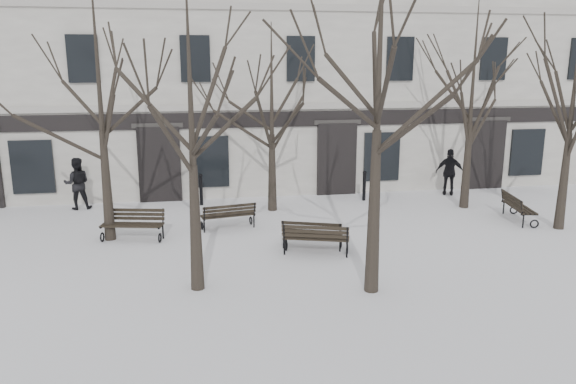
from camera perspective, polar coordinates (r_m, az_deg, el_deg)
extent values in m
plane|color=white|center=(14.94, -0.56, -7.75)|extent=(100.00, 100.00, 0.00)
cube|color=beige|center=(26.86, -5.14, 13.52)|extent=(40.00, 10.00, 11.00)
cube|color=#A6A199|center=(21.92, -3.94, 8.64)|extent=(40.00, 0.12, 0.25)
cube|color=#A6A199|center=(21.94, -4.10, 18.32)|extent=(40.00, 0.12, 0.25)
cube|color=black|center=(21.96, -3.92, 7.34)|extent=(40.00, 0.10, 0.60)
cube|color=black|center=(22.83, -24.53, 2.34)|extent=(1.50, 0.14, 2.00)
cube|color=black|center=(22.10, -12.92, 2.75)|extent=(1.60, 0.22, 2.90)
cube|color=#2D2B28|center=(21.84, -13.13, 6.60)|extent=(1.90, 0.08, 0.18)
cube|color=black|center=(22.07, -7.99, 3.07)|extent=(1.50, 0.14, 2.00)
cube|color=black|center=(22.79, 4.96, 3.34)|extent=(1.60, 0.22, 2.90)
cube|color=#2D2B28|center=(22.54, 5.06, 7.09)|extent=(1.90, 0.08, 0.18)
cube|color=black|center=(23.34, 9.48, 3.57)|extent=(1.50, 0.14, 2.00)
cube|color=black|center=(25.21, 19.43, 3.60)|extent=(1.60, 0.22, 2.90)
cube|color=#2D2B28|center=(24.99, 19.74, 6.97)|extent=(1.90, 0.08, 0.18)
cube|color=black|center=(26.19, 23.08, 3.73)|extent=(1.50, 0.14, 2.00)
cube|color=black|center=(22.05, -20.11, 12.60)|extent=(1.10, 0.14, 1.70)
cube|color=black|center=(21.72, -9.41, 13.21)|extent=(1.10, 0.14, 1.70)
cube|color=black|center=(22.12, 1.29, 13.38)|extent=(1.10, 0.14, 1.70)
cube|color=black|center=(23.22, 11.29, 13.13)|extent=(1.10, 0.14, 1.70)
cube|color=black|center=(24.92, 20.13, 12.58)|extent=(1.10, 0.14, 1.70)
cone|color=black|center=(13.36, -9.37, -3.68)|extent=(0.34, 0.34, 3.01)
cone|color=black|center=(13.08, 8.72, -2.14)|extent=(0.34, 0.34, 3.83)
cone|color=black|center=(20.01, 26.21, 0.93)|extent=(0.34, 0.34, 3.11)
cone|color=black|center=(17.66, -17.94, 0.55)|extent=(0.34, 0.34, 3.33)
cone|color=black|center=(20.24, -1.62, 1.96)|extent=(0.34, 0.34, 2.78)
cone|color=black|center=(21.62, 17.70, 2.57)|extent=(0.34, 0.34, 3.16)
torus|color=black|center=(16.09, 6.04, -5.72)|extent=(0.14, 0.30, 0.30)
cylinder|color=black|center=(15.71, 6.00, -5.85)|extent=(0.05, 0.05, 0.46)
cube|color=black|center=(15.81, 6.05, -4.84)|extent=(0.22, 0.56, 0.05)
torus|color=black|center=(16.22, -0.18, -5.48)|extent=(0.14, 0.30, 0.30)
cylinder|color=black|center=(15.85, -0.36, -5.61)|extent=(0.05, 0.05, 0.46)
cube|color=black|center=(15.95, -0.27, -4.60)|extent=(0.22, 0.56, 0.05)
cube|color=black|center=(16.06, 2.94, -4.41)|extent=(1.80, 0.64, 0.04)
cube|color=black|center=(15.93, 2.90, -4.57)|extent=(1.80, 0.64, 0.04)
cube|color=black|center=(15.79, 2.86, -4.73)|extent=(1.80, 0.64, 0.04)
cube|color=black|center=(15.65, 2.81, -4.89)|extent=(1.80, 0.64, 0.04)
cube|color=black|center=(15.57, 2.80, -4.47)|extent=(1.78, 0.59, 0.09)
cube|color=black|center=(15.51, 2.80, -4.06)|extent=(1.78, 0.59, 0.09)
cube|color=black|center=(15.46, 2.80, -3.64)|extent=(1.78, 0.59, 0.09)
cylinder|color=black|center=(15.49, 6.03, -4.42)|extent=(0.08, 0.15, 0.51)
cylinder|color=black|center=(15.63, -0.41, -4.18)|extent=(0.08, 0.15, 0.51)
torus|color=black|center=(16.54, 5.41, -5.20)|extent=(0.14, 0.28, 0.28)
cylinder|color=black|center=(16.18, 5.31, -5.31)|extent=(0.05, 0.05, 0.44)
cube|color=black|center=(16.28, 5.38, -4.39)|extent=(0.23, 0.52, 0.05)
torus|color=black|center=(16.74, -0.23, -4.91)|extent=(0.14, 0.28, 0.28)
cylinder|color=black|center=(16.39, -0.45, -5.01)|extent=(0.05, 0.05, 0.44)
cube|color=black|center=(16.49, -0.34, -4.10)|extent=(0.23, 0.52, 0.05)
cube|color=black|center=(16.56, 2.60, -3.97)|extent=(1.67, 0.67, 0.03)
cube|color=black|center=(16.43, 2.54, -4.11)|extent=(1.67, 0.67, 0.03)
cube|color=black|center=(16.30, 2.47, -4.25)|extent=(1.67, 0.67, 0.03)
cube|color=black|center=(16.17, 2.41, -4.39)|extent=(1.67, 0.67, 0.03)
cube|color=black|center=(16.10, 2.40, -4.00)|extent=(1.65, 0.62, 0.09)
cube|color=black|center=(16.05, 2.39, -3.63)|extent=(1.65, 0.62, 0.09)
cube|color=black|center=(15.99, 2.38, -3.25)|extent=(1.65, 0.62, 0.09)
cylinder|color=black|center=(15.98, 5.32, -4.00)|extent=(0.08, 0.14, 0.48)
cylinder|color=black|center=(16.19, -0.50, -3.71)|extent=(0.08, 0.14, 0.48)
torus|color=black|center=(17.89, -18.35, -4.37)|extent=(0.11, 0.30, 0.30)
cylinder|color=black|center=(18.20, -17.97, -3.75)|extent=(0.05, 0.05, 0.47)
cube|color=black|center=(17.97, -18.22, -3.21)|extent=(0.17, 0.57, 0.05)
torus|color=black|center=(17.35, -12.89, -4.56)|extent=(0.11, 0.30, 0.30)
cylinder|color=black|center=(17.67, -12.59, -3.92)|extent=(0.05, 0.05, 0.47)
cube|color=black|center=(17.43, -12.78, -3.37)|extent=(0.17, 0.57, 0.05)
cube|color=black|center=(17.46, -15.77, -3.44)|extent=(1.84, 0.48, 0.04)
cube|color=black|center=(17.59, -15.63, -3.31)|extent=(1.84, 0.48, 0.04)
cube|color=black|center=(17.73, -15.49, -3.17)|extent=(1.84, 0.48, 0.04)
cube|color=black|center=(17.86, -15.35, -3.04)|extent=(1.84, 0.48, 0.04)
cube|color=black|center=(17.86, -15.33, -2.59)|extent=(1.83, 0.43, 0.09)
cube|color=black|center=(17.85, -15.34, -2.19)|extent=(1.83, 0.43, 0.09)
cube|color=black|center=(17.84, -15.34, -1.78)|extent=(1.83, 0.43, 0.09)
cylinder|color=black|center=(18.15, -17.98, -2.35)|extent=(0.07, 0.15, 0.52)
cylinder|color=black|center=(17.62, -12.59, -2.48)|extent=(0.07, 0.15, 0.52)
torus|color=black|center=(18.77, -3.80, -2.92)|extent=(0.10, 0.29, 0.28)
cylinder|color=black|center=(18.42, -3.49, -2.95)|extent=(0.05, 0.05, 0.44)
cube|color=black|center=(18.52, -3.66, -2.16)|extent=(0.15, 0.53, 0.05)
torus|color=black|center=(18.38, -8.73, -3.39)|extent=(0.10, 0.29, 0.28)
cylinder|color=black|center=(18.03, -8.51, -3.44)|extent=(0.05, 0.05, 0.44)
cube|color=black|center=(18.13, -8.65, -2.63)|extent=(0.15, 0.53, 0.05)
cube|color=black|center=(18.51, -6.29, -2.17)|extent=(1.73, 0.42, 0.03)
cube|color=black|center=(18.38, -6.19, -2.28)|extent=(1.73, 0.42, 0.03)
cube|color=black|center=(18.25, -6.08, -2.39)|extent=(1.73, 0.42, 0.03)
cube|color=black|center=(18.12, -5.97, -2.49)|extent=(1.73, 0.42, 0.03)
cube|color=black|center=(18.05, -5.95, -2.14)|extent=(1.72, 0.36, 0.09)
cube|color=black|center=(18.00, -5.94, -1.80)|extent=(1.72, 0.36, 0.09)
cube|color=black|center=(17.96, -5.93, -1.46)|extent=(1.72, 0.36, 0.09)
cylinder|color=black|center=(18.24, -3.43, -1.77)|extent=(0.06, 0.14, 0.48)
cylinder|color=black|center=(17.84, -8.50, -2.24)|extent=(0.06, 0.14, 0.48)
torus|color=black|center=(20.02, 23.74, -2.98)|extent=(0.30, 0.10, 0.30)
cylinder|color=black|center=(19.85, 22.78, -2.76)|extent=(0.05, 0.05, 0.46)
cube|color=black|center=(19.86, 23.33, -2.11)|extent=(0.56, 0.15, 0.05)
torus|color=black|center=(21.57, 21.96, -1.70)|extent=(0.30, 0.10, 0.30)
cylinder|color=black|center=(21.42, 21.06, -1.49)|extent=(0.05, 0.05, 0.46)
cube|color=black|center=(21.43, 21.57, -0.89)|extent=(0.56, 0.15, 0.05)
cube|color=black|center=(20.72, 23.00, -1.42)|extent=(0.42, 1.83, 0.04)
cube|color=black|center=(20.67, 22.64, -1.42)|extent=(0.42, 1.83, 0.04)
cube|color=black|center=(20.61, 22.27, -1.42)|extent=(0.42, 1.83, 0.04)
cube|color=black|center=(20.56, 21.89, -1.43)|extent=(0.42, 1.83, 0.04)
cube|color=black|center=(20.51, 21.82, -1.07)|extent=(0.36, 1.82, 0.09)
cube|color=black|center=(20.48, 21.79, -0.73)|extent=(0.36, 1.82, 0.09)
cube|color=black|center=(20.44, 21.76, -0.40)|extent=(0.36, 1.82, 0.09)
cylinder|color=black|center=(19.71, 22.67, -1.55)|extent=(0.15, 0.07, 0.51)
cylinder|color=black|center=(21.29, 20.95, -0.35)|extent=(0.15, 0.07, 0.51)
cylinder|color=black|center=(21.37, -8.83, 0.13)|extent=(0.13, 0.13, 1.11)
sphere|color=black|center=(21.25, -8.88, 1.64)|extent=(0.16, 0.16, 0.16)
cylinder|color=black|center=(22.03, 7.75, 0.52)|extent=(0.13, 0.13, 1.08)
sphere|color=black|center=(21.91, 7.79, 1.96)|extent=(0.15, 0.15, 0.15)
imported|color=black|center=(22.10, -20.44, -1.61)|extent=(1.01, 0.83, 1.91)
imported|color=black|center=(23.77, 15.97, -0.28)|extent=(1.20, 0.87, 1.88)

